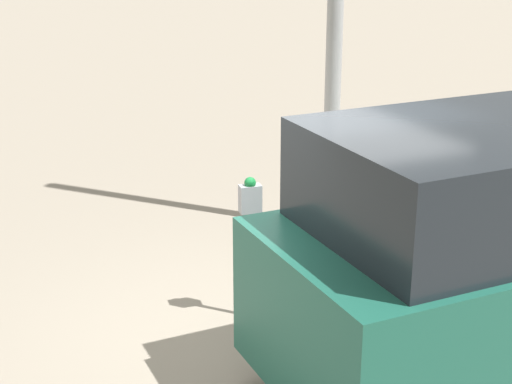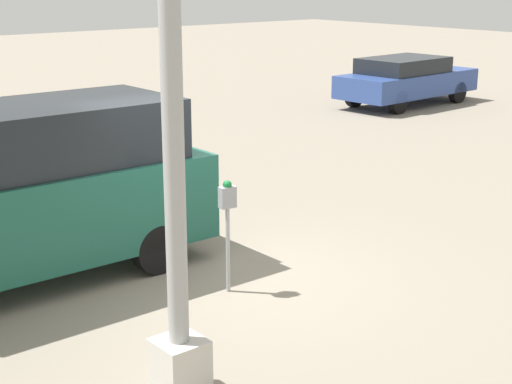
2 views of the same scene
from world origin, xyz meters
The scene contains 3 objects.
ground_plane centered at (0.00, 0.00, 0.00)m, with size 80.00×80.00×0.00m, color gray.
parking_meter_near centered at (0.12, 0.47, 1.04)m, with size 0.21×0.14×1.41m.
lamp_post centered at (1.96, 2.12, 2.69)m, with size 0.44×0.44×7.05m.
Camera 1 is at (-2.72, -5.64, 3.64)m, focal length 55.00 mm.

